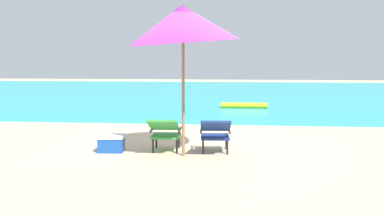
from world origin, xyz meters
name	(u,v)px	position (x,y,z in m)	size (l,w,h in m)	color
ground_plane	(203,119)	(0.00, 4.00, 0.00)	(40.00, 40.00, 0.00)	#CCB78E
ocean_band	(213,93)	(0.00, 11.97, 0.00)	(40.00, 18.00, 0.01)	#28B2B7
swim_buoy	(244,105)	(1.30, 6.45, 0.10)	(0.18, 0.18, 1.60)	yellow
lounge_chair_left	(165,131)	(-0.44, -0.09, 0.40)	(0.56, 0.89, 0.68)	#338E3D
lounge_chair_right	(215,132)	(0.48, -0.11, 0.40)	(0.58, 0.90, 0.68)	navy
beach_umbrella_center	(183,24)	(-0.08, -0.30, 2.31)	(2.68, 2.66, 2.70)	olive
cooler_box	(111,143)	(-1.45, -0.12, 0.16)	(0.49, 0.35, 0.32)	#194CA5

